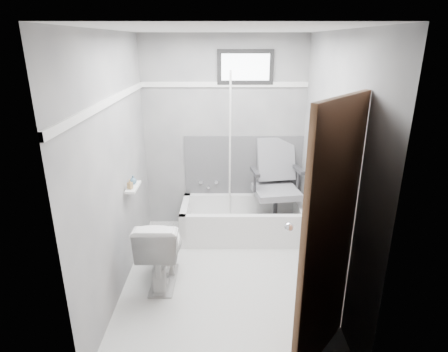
{
  "coord_description": "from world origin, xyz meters",
  "views": [
    {
      "loc": [
        0.0,
        -3.27,
        2.31
      ],
      "look_at": [
        0.0,
        0.35,
        1.0
      ],
      "focal_mm": 30.0,
      "sensor_mm": 36.0,
      "label": 1
    }
  ],
  "objects_px": {
    "door": "(382,266)",
    "soap_bottle_b": "(133,180)",
    "bathtub": "(242,220)",
    "office_chair": "(276,185)",
    "soap_bottle_a": "(130,184)",
    "toilet": "(162,249)"
  },
  "relations": [
    {
      "from": "door",
      "to": "soap_bottle_b",
      "type": "height_order",
      "value": "door"
    },
    {
      "from": "bathtub",
      "to": "office_chair",
      "type": "distance_m",
      "value": 0.6
    },
    {
      "from": "soap_bottle_a",
      "to": "door",
      "type": "bearing_deg",
      "value": -37.85
    },
    {
      "from": "toilet",
      "to": "soap_bottle_b",
      "type": "distance_m",
      "value": 0.77
    },
    {
      "from": "toilet",
      "to": "door",
      "type": "height_order",
      "value": "door"
    },
    {
      "from": "bathtub",
      "to": "soap_bottle_a",
      "type": "bearing_deg",
      "value": -148.46
    },
    {
      "from": "soap_bottle_a",
      "to": "soap_bottle_b",
      "type": "xyz_separation_m",
      "value": [
        0.0,
        0.14,
        -0.01
      ]
    },
    {
      "from": "office_chair",
      "to": "door",
      "type": "distance_m",
      "value": 2.31
    },
    {
      "from": "bathtub",
      "to": "office_chair",
      "type": "xyz_separation_m",
      "value": [
        0.41,
        0.04,
        0.44
      ]
    },
    {
      "from": "door",
      "to": "soap_bottle_a",
      "type": "bearing_deg",
      "value": 142.15
    },
    {
      "from": "toilet",
      "to": "door",
      "type": "xyz_separation_m",
      "value": [
        1.6,
        -1.25,
        0.64
      ]
    },
    {
      "from": "toilet",
      "to": "door",
      "type": "bearing_deg",
      "value": 142.07
    },
    {
      "from": "toilet",
      "to": "bathtub",
      "type": "bearing_deg",
      "value": -131.49
    },
    {
      "from": "toilet",
      "to": "soap_bottle_a",
      "type": "xyz_separation_m",
      "value": [
        -0.32,
        0.24,
        0.6
      ]
    },
    {
      "from": "office_chair",
      "to": "toilet",
      "type": "distance_m",
      "value": 1.63
    },
    {
      "from": "office_chair",
      "to": "soap_bottle_b",
      "type": "distance_m",
      "value": 1.72
    },
    {
      "from": "door",
      "to": "bathtub",
      "type": "bearing_deg",
      "value": 108.75
    },
    {
      "from": "office_chair",
      "to": "bathtub",
      "type": "bearing_deg",
      "value": 177.13
    },
    {
      "from": "bathtub",
      "to": "toilet",
      "type": "xyz_separation_m",
      "value": [
        -0.85,
        -0.96,
        0.15
      ]
    },
    {
      "from": "toilet",
      "to": "soap_bottle_a",
      "type": "relative_size",
      "value": 7.49
    },
    {
      "from": "bathtub",
      "to": "toilet",
      "type": "distance_m",
      "value": 1.29
    },
    {
      "from": "door",
      "to": "office_chair",
      "type": "bearing_deg",
      "value": 98.65
    }
  ]
}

